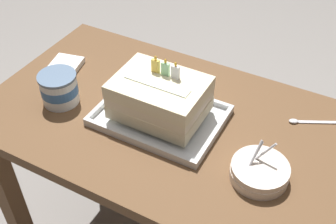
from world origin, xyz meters
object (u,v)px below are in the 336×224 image
Objects in this scene: birthday_cake at (160,97)px; serving_spoon_near_tray at (305,122)px; foil_tray at (160,117)px; ice_cream_tub at (59,88)px; napkin_pile at (66,64)px; bowl_stack at (260,172)px.

serving_spoon_near_tray is (0.37, 0.18, -0.08)m from birthday_cake.
foil_tray reaches higher than serving_spoon_near_tray.
serving_spoon_near_tray is (0.37, 0.18, -0.00)m from foil_tray.
ice_cream_tub is 1.01× the size of napkin_pile.
bowl_stack is (0.32, -0.07, -0.06)m from birthday_cake.
serving_spoon_near_tray is at bearing 25.95° from foil_tray.
serving_spoon_near_tray is (0.05, 0.25, -0.02)m from bowl_stack.
foil_tray reaches higher than napkin_pile.
ice_cream_tub is 0.82× the size of serving_spoon_near_tray.
bowl_stack reaches higher than serving_spoon_near_tray.
bowl_stack is 1.31× the size of napkin_pile.
ice_cream_tub is at bearing 179.81° from bowl_stack.
napkin_pile is at bearing 169.25° from birthday_cake.
foil_tray is 0.07m from birthday_cake.
birthday_cake is 0.33m from bowl_stack.
birthday_cake is 0.31m from ice_cream_tub.
foil_tray is 3.11× the size of ice_cream_tub.
birthday_cake reaches higher than serving_spoon_near_tray.
bowl_stack reaches higher than ice_cream_tub.
napkin_pile is (-0.39, 0.07, -0.07)m from birthday_cake.
napkin_pile is (-0.71, 0.15, -0.01)m from bowl_stack.
birthday_cake is at bearing -154.06° from serving_spoon_near_tray.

